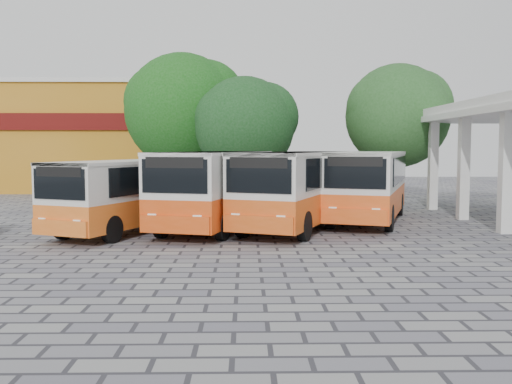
{
  "coord_description": "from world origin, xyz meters",
  "views": [
    {
      "loc": [
        -2.28,
        -20.15,
        3.36
      ],
      "look_at": [
        -1.86,
        3.6,
        1.5
      ],
      "focal_mm": 40.0,
      "sensor_mm": 36.0,
      "label": 1
    }
  ],
  "objects_px": {
    "bus_far_left": "(128,191)",
    "bus_far_right": "(369,182)",
    "bus_centre_left": "(216,184)",
    "bus_centre_right": "(296,185)"
  },
  "relations": [
    {
      "from": "bus_centre_right",
      "to": "bus_far_right",
      "type": "height_order",
      "value": "bus_centre_right"
    },
    {
      "from": "bus_far_left",
      "to": "bus_far_right",
      "type": "xyz_separation_m",
      "value": [
        10.22,
        2.85,
        0.18
      ]
    },
    {
      "from": "bus_centre_right",
      "to": "bus_far_right",
      "type": "distance_m",
      "value": 4.14
    },
    {
      "from": "bus_centre_left",
      "to": "bus_centre_right",
      "type": "bearing_deg",
      "value": 12.35
    },
    {
      "from": "bus_far_left",
      "to": "bus_far_right",
      "type": "distance_m",
      "value": 10.61
    },
    {
      "from": "bus_far_left",
      "to": "bus_centre_left",
      "type": "distance_m",
      "value": 3.55
    },
    {
      "from": "bus_far_left",
      "to": "bus_centre_right",
      "type": "height_order",
      "value": "bus_centre_right"
    },
    {
      "from": "bus_far_left",
      "to": "bus_centre_left",
      "type": "relative_size",
      "value": 0.91
    },
    {
      "from": "bus_far_left",
      "to": "bus_far_right",
      "type": "bearing_deg",
      "value": 38.79
    },
    {
      "from": "bus_centre_left",
      "to": "bus_far_right",
      "type": "height_order",
      "value": "bus_centre_left"
    }
  ]
}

